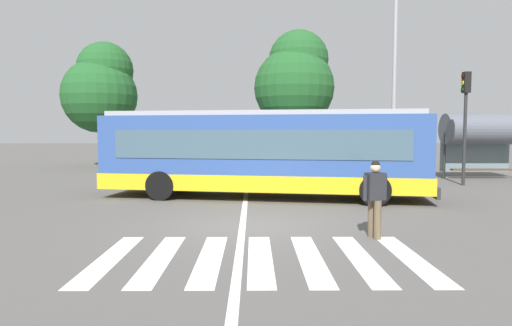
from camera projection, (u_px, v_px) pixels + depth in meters
ground_plane at (251, 226)px, 11.15m from camera, size 160.00×160.00×0.00m
city_transit_bus at (263, 153)px, 15.81m from camera, size 11.66×4.47×3.06m
pedestrian_crossing_street at (375, 195)px, 9.79m from camera, size 0.56×0.40×1.72m
parked_car_champagne at (161, 159)px, 26.29m from camera, size 2.02×4.58×1.35m
parked_car_blue at (208, 158)px, 26.51m from camera, size 1.88×4.50×1.35m
parked_car_teal at (251, 158)px, 26.43m from camera, size 1.94×4.53×1.35m
parked_car_white at (298, 158)px, 26.40m from camera, size 2.03×4.58×1.35m
parked_car_charcoal at (343, 159)px, 26.31m from camera, size 2.12×4.61×1.35m
traffic_light_far_corner at (465, 110)px, 19.33m from camera, size 0.33×0.32×4.92m
bus_stop_shelter at (482, 130)px, 22.18m from camera, size 3.83×1.54×3.25m
twin_arm_street_lamp at (395, 50)px, 21.46m from camera, size 5.17×0.32×10.27m
background_tree_left at (101, 88)px, 29.44m from camera, size 4.90×4.90×8.27m
background_tree_right at (295, 80)px, 28.39m from camera, size 5.08×5.08×8.82m
crosswalk_painted_stripes at (260, 258)px, 8.26m from camera, size 6.03×3.34×0.01m
lane_center_line at (244, 211)px, 13.14m from camera, size 0.16×24.00×0.01m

